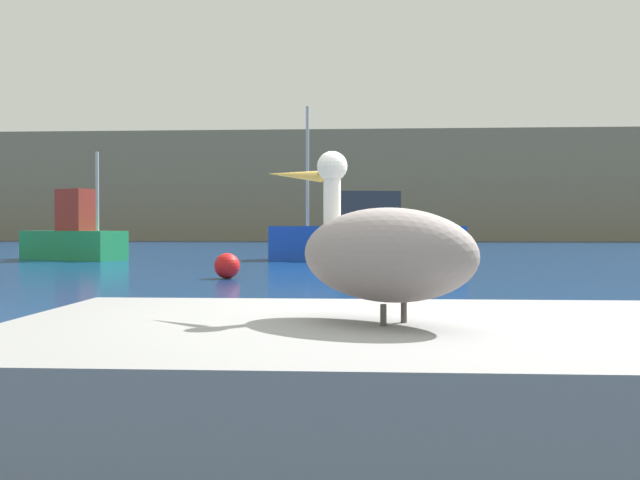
# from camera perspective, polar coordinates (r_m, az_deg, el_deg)

# --- Properties ---
(ground_plane) EXTENTS (260.00, 260.00, 0.00)m
(ground_plane) POSITION_cam_1_polar(r_m,az_deg,el_deg) (4.10, 10.52, -16.24)
(ground_plane) COLOR navy
(hillside_backdrop) EXTENTS (140.00, 11.11, 9.99)m
(hillside_backdrop) POSITION_cam_1_polar(r_m,az_deg,el_deg) (67.46, 3.70, 4.25)
(hillside_backdrop) COLOR #7F755B
(hillside_backdrop) RESTS_ON ground
(pier_dock) EXTENTS (3.74, 2.28, 0.75)m
(pier_dock) POSITION_cam_1_polar(r_m,az_deg,el_deg) (3.47, 5.39, -13.00)
(pier_dock) COLOR gray
(pier_dock) RESTS_ON ground
(pelican) EXTENTS (1.20, 1.06, 0.86)m
(pelican) POSITION_cam_1_polar(r_m,az_deg,el_deg) (3.38, 5.22, -0.99)
(pelican) COLOR gray
(pelican) RESTS_ON pier_dock
(fishing_boat_blue) EXTENTS (7.50, 2.97, 5.73)m
(fishing_boat_blue) POSITION_cam_1_polar(r_m,az_deg,el_deg) (26.20, 3.77, 0.36)
(fishing_boat_blue) COLOR blue
(fishing_boat_blue) RESTS_ON ground
(fishing_boat_green) EXTENTS (4.62, 3.27, 4.00)m
(fishing_boat_green) POSITION_cam_1_polar(r_m,az_deg,el_deg) (27.78, -19.58, 0.23)
(fishing_boat_green) COLOR #1E8C4C
(fishing_boat_green) RESTS_ON ground
(mooring_buoy) EXTENTS (0.61, 0.61, 0.61)m
(mooring_buoy) POSITION_cam_1_polar(r_m,az_deg,el_deg) (16.61, -7.64, -2.12)
(mooring_buoy) COLOR red
(mooring_buoy) RESTS_ON ground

